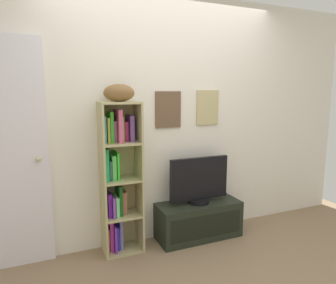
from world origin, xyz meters
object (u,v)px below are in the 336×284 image
(football, at_px, (119,93))
(door, at_px, (0,157))
(tv_stand, at_px, (199,220))
(television, at_px, (199,181))
(bookshelf, at_px, (118,178))

(football, xyz_separation_m, door, (-1.03, 0.12, -0.54))
(tv_stand, height_order, television, television)
(tv_stand, relative_size, television, 1.37)
(television, bearing_deg, football, 177.02)
(bookshelf, relative_size, door, 0.72)
(tv_stand, bearing_deg, television, 90.00)
(football, relative_size, tv_stand, 0.31)
(football, bearing_deg, door, 173.57)
(bookshelf, bearing_deg, tv_stand, -5.03)
(bookshelf, height_order, television, bookshelf)
(door, bearing_deg, football, -6.43)
(bookshelf, bearing_deg, door, 175.16)
(football, xyz_separation_m, television, (0.84, -0.04, -0.93))
(bookshelf, bearing_deg, football, -47.51)
(bookshelf, distance_m, door, 1.04)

